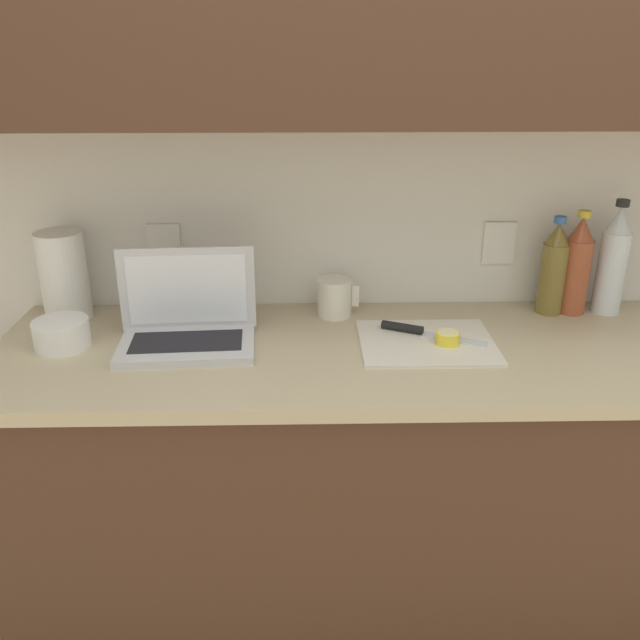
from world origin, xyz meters
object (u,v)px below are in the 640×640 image
Objects in this scene: laptop at (187,322)px; bottle_water_clear at (553,269)px; knife at (415,330)px; measuring_cup at (335,297)px; cutting_board at (427,342)px; paper_towel_roll at (64,276)px; lemon_half_cut at (448,338)px; bottle_oil_tall at (576,267)px; bowl_white at (62,334)px; bottle_green_soda at (613,262)px.

laptop is 1.28× the size of bottle_water_clear.
knife is at bearing -158.12° from bottle_water_clear.
measuring_cup is at bearing 21.60° from laptop.
cutting_board is at bearing -39.62° from knife.
bottle_water_clear reaches higher than paper_towel_roll.
cutting_board is 0.06m from lemon_half_cut.
measuring_cup is (-0.22, 0.20, 0.05)m from cutting_board.
bottle_oil_tall reaches higher than cutting_board.
knife is 0.90× the size of bottle_oil_tall.
measuring_cup reaches higher than bowl_white.
lemon_half_cut is at bearing -1.57° from bowl_white.
laptop is 1.45× the size of paper_towel_roll.
bottle_green_soda reaches higher than paper_towel_roll.
measuring_cup is at bearing -179.13° from bottle_green_soda.
knife is 0.60m from bottle_green_soda.
bottle_green_soda reaches higher than bottle_water_clear.
paper_towel_roll is at bearing -179.76° from bottle_oil_tall.
cutting_board is 0.60m from bottle_green_soda.
bottle_green_soda is (0.54, 0.21, 0.14)m from cutting_board.
laptop is 1.04× the size of cutting_board.
bottle_oil_tall is at bearing 44.12° from knife.
bottle_oil_tall is 0.67m from measuring_cup.
knife is at bearing 2.75° from bowl_white.
measuring_cup is 0.74m from paper_towel_roll.
bottle_water_clear is 1.34m from paper_towel_roll.
laptop is 5.81× the size of lemon_half_cut.
laptop is 1.06m from bottle_oil_tall.
cutting_board is at bearing -154.65° from bottle_oil_tall.
bottle_oil_tall reaches higher than paper_towel_roll.
laptop is at bearing 2.85° from bowl_white.
measuring_cup is at bearing 141.30° from lemon_half_cut.
laptop is at bearing 178.06° from cutting_board.
cutting_board is at bearing -158.85° from bottle_green_soda.
bottle_water_clear is at bearing 46.84° from knife.
lemon_half_cut is at bearing -38.70° from measuring_cup.
knife is (0.58, 0.03, -0.04)m from laptop.
bottle_water_clear is (0.33, 0.23, 0.10)m from lemon_half_cut.
bottle_green_soda is 1.10× the size of bottle_oil_tall.
bowl_white is at bearing 179.69° from cutting_board.
bottle_green_soda is at bearing 25.09° from lemon_half_cut.
cutting_board is 0.45m from bottle_water_clear.
measuring_cup is at bearing 168.42° from knife.
bottle_water_clear is (0.98, 0.19, 0.07)m from laptop.
bottle_oil_tall is 1.21× the size of paper_towel_roll.
paper_towel_roll is (-0.93, 0.16, 0.10)m from knife.
laptop is 1.00m from bottle_water_clear.
lemon_half_cut is 0.22× the size of bottle_water_clear.
laptop is at bearing 176.34° from lemon_half_cut.
bowl_white is (-0.91, 0.01, 0.03)m from cutting_board.
laptop is at bearing -154.92° from measuring_cup.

